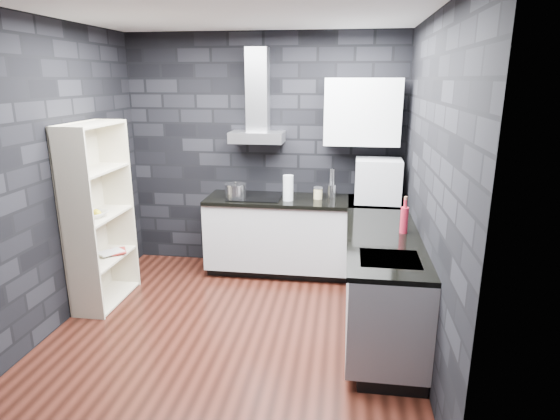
% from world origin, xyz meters
% --- Properties ---
extents(ground, '(3.20, 3.20, 0.00)m').
position_xyz_m(ground, '(0.00, 0.00, 0.00)').
color(ground, '#3E1911').
extents(ceiling, '(3.20, 3.20, 0.00)m').
position_xyz_m(ceiling, '(0.00, 0.00, 2.70)').
color(ceiling, white).
extents(wall_back, '(3.20, 0.05, 2.70)m').
position_xyz_m(wall_back, '(0.00, 1.62, 1.35)').
color(wall_back, black).
rests_on(wall_back, ground).
extents(wall_front, '(3.20, 0.05, 2.70)m').
position_xyz_m(wall_front, '(0.00, -1.62, 1.35)').
color(wall_front, black).
rests_on(wall_front, ground).
extents(wall_left, '(0.05, 3.20, 2.70)m').
position_xyz_m(wall_left, '(-1.62, 0.00, 1.35)').
color(wall_left, black).
rests_on(wall_left, ground).
extents(wall_right, '(0.05, 3.20, 2.70)m').
position_xyz_m(wall_right, '(1.62, 0.00, 1.35)').
color(wall_right, black).
rests_on(wall_right, ground).
extents(toekick_back, '(2.18, 0.50, 0.10)m').
position_xyz_m(toekick_back, '(0.50, 1.34, 0.05)').
color(toekick_back, black).
rests_on(toekick_back, ground).
extents(toekick_right, '(0.50, 1.78, 0.10)m').
position_xyz_m(toekick_right, '(1.34, 0.10, 0.05)').
color(toekick_right, black).
rests_on(toekick_right, ground).
extents(counter_back_cab, '(2.20, 0.60, 0.76)m').
position_xyz_m(counter_back_cab, '(0.50, 1.30, 0.48)').
color(counter_back_cab, '#B6B6BA').
rests_on(counter_back_cab, ground).
extents(counter_right_cab, '(0.60, 1.80, 0.76)m').
position_xyz_m(counter_right_cab, '(1.30, 0.10, 0.48)').
color(counter_right_cab, '#B6B6BA').
rests_on(counter_right_cab, ground).
extents(counter_back_top, '(2.20, 0.62, 0.04)m').
position_xyz_m(counter_back_top, '(0.50, 1.29, 0.88)').
color(counter_back_top, black).
rests_on(counter_back_top, counter_back_cab).
extents(counter_right_top, '(0.62, 1.80, 0.04)m').
position_xyz_m(counter_right_top, '(1.29, 0.10, 0.88)').
color(counter_right_top, black).
rests_on(counter_right_top, counter_right_cab).
extents(counter_corner_top, '(0.62, 0.62, 0.04)m').
position_xyz_m(counter_corner_top, '(1.30, 1.30, 0.88)').
color(counter_corner_top, black).
rests_on(counter_corner_top, counter_right_cab).
extents(hood_body, '(0.60, 0.34, 0.12)m').
position_xyz_m(hood_body, '(-0.05, 1.43, 1.56)').
color(hood_body, silver).
rests_on(hood_body, wall_back).
extents(hood_chimney, '(0.24, 0.20, 0.90)m').
position_xyz_m(hood_chimney, '(-0.05, 1.50, 2.07)').
color(hood_chimney, silver).
rests_on(hood_chimney, hood_body).
extents(upper_cabinet, '(0.80, 0.35, 0.70)m').
position_xyz_m(upper_cabinet, '(1.10, 1.43, 1.85)').
color(upper_cabinet, silver).
rests_on(upper_cabinet, wall_back).
extents(cooktop, '(0.58, 0.50, 0.01)m').
position_xyz_m(cooktop, '(-0.05, 1.30, 0.91)').
color(cooktop, black).
rests_on(cooktop, counter_back_top).
extents(sink_rim, '(0.44, 0.40, 0.01)m').
position_xyz_m(sink_rim, '(1.30, -0.40, 0.89)').
color(sink_rim, silver).
rests_on(sink_rim, counter_right_top).
extents(pot, '(0.26, 0.26, 0.14)m').
position_xyz_m(pot, '(-0.26, 1.22, 0.98)').
color(pot, '#B2B2B6').
rests_on(pot, cooktop).
extents(glass_vase, '(0.12, 0.12, 0.28)m').
position_xyz_m(glass_vase, '(0.33, 1.20, 1.04)').
color(glass_vase, white).
rests_on(glass_vase, counter_back_top).
extents(storage_jar, '(0.12, 0.12, 0.12)m').
position_xyz_m(storage_jar, '(0.65, 1.32, 0.96)').
color(storage_jar, '#CDC087').
rests_on(storage_jar, counter_back_top).
extents(utensil_crock, '(0.14, 0.14, 0.14)m').
position_xyz_m(utensil_crock, '(0.80, 1.44, 0.97)').
color(utensil_crock, '#B2B2B6').
rests_on(utensil_crock, counter_back_top).
extents(appliance_garage, '(0.49, 0.39, 0.48)m').
position_xyz_m(appliance_garage, '(1.30, 1.28, 1.12)').
color(appliance_garage, silver).
rests_on(appliance_garage, counter_back_top).
extents(red_bottle, '(0.09, 0.09, 0.23)m').
position_xyz_m(red_bottle, '(1.46, 0.23, 1.01)').
color(red_bottle, '#A81D31').
rests_on(red_bottle, counter_right_top).
extents(bookshelf, '(0.36, 0.81, 1.80)m').
position_xyz_m(bookshelf, '(-1.42, 0.34, 0.90)').
color(bookshelf, beige).
rests_on(bookshelf, ground).
extents(fruit_bowl, '(0.30, 0.30, 0.06)m').
position_xyz_m(fruit_bowl, '(-1.42, 0.27, 0.94)').
color(fruit_bowl, silver).
rests_on(fruit_bowl, bookshelf).
extents(book_red, '(0.14, 0.10, 0.21)m').
position_xyz_m(book_red, '(-1.41, 0.45, 0.57)').
color(book_red, maroon).
rests_on(book_red, bookshelf).
extents(book_second, '(0.15, 0.12, 0.23)m').
position_xyz_m(book_second, '(-1.46, 0.48, 0.59)').
color(book_second, '#B2B2B2').
rests_on(book_second, bookshelf).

